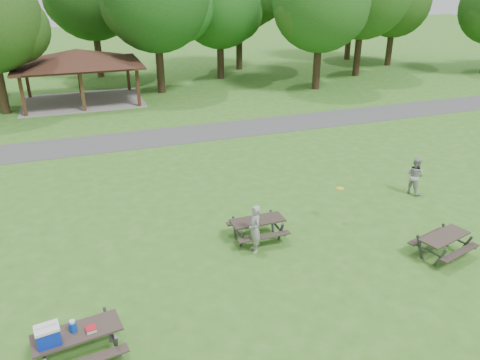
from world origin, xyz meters
name	(u,v)px	position (x,y,z in m)	size (l,w,h in m)	color
ground	(253,270)	(0.00, 0.00, 0.00)	(160.00, 160.00, 0.00)	#336C1F
asphalt_path	(165,137)	(0.00, 14.00, 0.01)	(120.00, 3.20, 0.02)	#444447
pavilion	(77,59)	(-4.00, 24.00, 3.06)	(8.60, 7.01, 3.76)	#382114
tree_row_e	(157,0)	(2.10, 25.03, 6.78)	(8.40, 8.00, 11.02)	black
tree_row_f	(221,9)	(8.09, 28.53, 5.84)	(7.35, 7.00, 9.55)	black
tree_row_g	(322,6)	(14.09, 22.03, 6.33)	(7.77, 7.40, 10.25)	black
tree_row_i	(395,3)	(26.08, 29.03, 5.91)	(7.14, 6.80, 9.52)	black
picnic_table_near	(68,337)	(-5.46, -2.11, 0.81)	(2.23, 1.89, 1.41)	#312723
picnic_table_middle	(258,224)	(0.82, 1.70, 0.59)	(1.86, 1.51, 0.81)	#2A241E
picnic_table_far	(444,240)	(6.18, -1.33, 0.58)	(2.12, 1.86, 0.79)	#312824
frisbee_in_flight	(340,188)	(4.18, 1.96, 1.34)	(0.29, 0.29, 0.02)	gold
frisbee_thrower	(255,229)	(0.45, 1.05, 0.84)	(0.61, 0.40, 1.68)	#969698
frisbee_catcher	(415,176)	(8.44, 3.00, 0.81)	(0.78, 0.61, 1.61)	#A6A6A9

